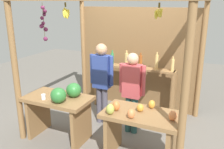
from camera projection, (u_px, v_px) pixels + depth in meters
ground_plane at (117, 126)px, 4.75m from camera, size 12.00×12.00×0.00m
market_stall at (127, 48)px, 4.75m from camera, size 2.82×2.27×2.46m
fruit_counter_left at (60, 106)px, 4.13m from camera, size 1.13×0.68×1.03m
fruit_counter_right at (140, 126)px, 3.59m from camera, size 1.13×0.64×0.93m
bottle_shelf_unit at (133, 76)px, 5.22m from camera, size 1.80×0.22×1.36m
vendor_man at (102, 77)px, 4.62m from camera, size 0.48×0.22×1.59m
vendor_woman at (132, 87)px, 4.28m from camera, size 0.48×0.20×1.49m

